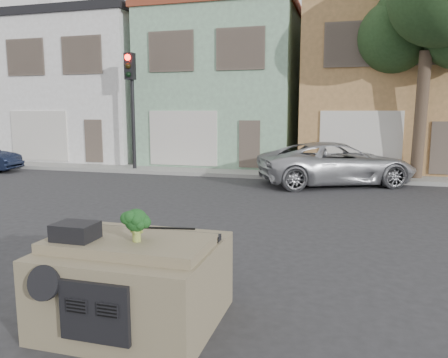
% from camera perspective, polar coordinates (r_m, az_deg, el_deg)
% --- Properties ---
extents(ground_plane, '(120.00, 120.00, 0.00)m').
position_cam_1_polar(ground_plane, '(8.44, -1.90, -9.22)').
color(ground_plane, '#303033').
rests_on(ground_plane, ground).
extents(sidewalk, '(40.00, 3.00, 0.15)m').
position_cam_1_polar(sidewalk, '(18.49, 8.00, 0.81)').
color(sidewalk, gray).
rests_on(sidewalk, ground).
extents(townhouse_white, '(7.20, 8.20, 7.55)m').
position_cam_1_polar(townhouse_white, '(25.94, -15.80, 11.03)').
color(townhouse_white, white).
rests_on(townhouse_white, ground).
extents(townhouse_mint, '(7.20, 8.20, 7.55)m').
position_cam_1_polar(townhouse_mint, '(22.96, 0.73, 11.69)').
color(townhouse_mint, '#8AB594').
rests_on(townhouse_mint, ground).
extents(townhouse_tan, '(7.20, 8.20, 7.55)m').
position_cam_1_polar(townhouse_tan, '(22.24, 20.13, 11.26)').
color(townhouse_tan, '#AD804C').
rests_on(townhouse_tan, ground).
extents(silver_pickup, '(6.09, 4.63, 1.54)m').
position_cam_1_polar(silver_pickup, '(16.29, 14.37, -0.71)').
color(silver_pickup, '#B2B4B9').
rests_on(silver_pickup, ground).
extents(traffic_signal, '(0.40, 0.40, 5.10)m').
position_cam_1_polar(traffic_signal, '(19.34, -11.93, 8.42)').
color(traffic_signal, black).
rests_on(traffic_signal, ground).
extents(tree_near, '(4.40, 4.00, 8.50)m').
position_cam_1_polar(tree_near, '(17.71, 24.67, 13.32)').
color(tree_near, '#24401F').
rests_on(tree_near, ground).
extents(car_dashboard, '(2.00, 1.80, 1.12)m').
position_cam_1_polar(car_dashboard, '(5.64, -11.43, -12.70)').
color(car_dashboard, '#7A6E53').
rests_on(car_dashboard, ground).
extents(instrument_hump, '(0.48, 0.38, 0.20)m').
position_cam_1_polar(instrument_hump, '(5.44, -18.82, -6.49)').
color(instrument_hump, black).
rests_on(instrument_hump, car_dashboard).
extents(wiper_arm, '(0.69, 0.15, 0.02)m').
position_cam_1_polar(wiper_arm, '(5.67, -7.31, -6.38)').
color(wiper_arm, black).
rests_on(wiper_arm, car_dashboard).
extents(broccoli, '(0.44, 0.44, 0.39)m').
position_cam_1_polar(broccoli, '(5.15, -11.39, -5.89)').
color(broccoli, '#143B16').
rests_on(broccoli, car_dashboard).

